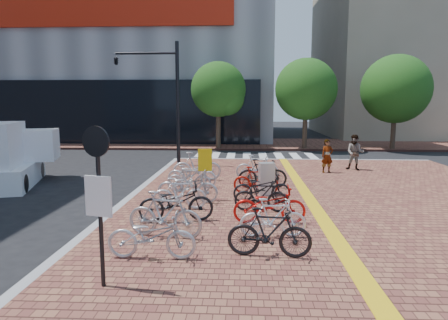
# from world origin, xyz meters

# --- Properties ---
(ground) EXTENTS (120.00, 120.00, 0.00)m
(ground) POSITION_xyz_m (0.00, 0.00, 0.00)
(ground) COLOR black
(ground) RESTS_ON ground
(kerb_north) EXTENTS (14.00, 0.25, 0.15)m
(kerb_north) POSITION_xyz_m (3.00, 12.00, 0.08)
(kerb_north) COLOR gray
(kerb_north) RESTS_ON ground
(far_sidewalk) EXTENTS (70.00, 8.00, 0.15)m
(far_sidewalk) POSITION_xyz_m (0.00, 21.00, 0.07)
(far_sidewalk) COLOR brown
(far_sidewalk) RESTS_ON ground
(building_beige) EXTENTS (20.00, 18.00, 18.00)m
(building_beige) POSITION_xyz_m (18.00, 32.00, 9.00)
(building_beige) COLOR gray
(building_beige) RESTS_ON ground
(crosswalk) EXTENTS (7.50, 4.00, 0.01)m
(crosswalk) POSITION_xyz_m (0.50, 14.00, 0.01)
(crosswalk) COLOR silver
(crosswalk) RESTS_ON ground
(street_trees) EXTENTS (16.20, 4.60, 6.35)m
(street_trees) POSITION_xyz_m (5.04, 17.45, 4.10)
(street_trees) COLOR #38281E
(street_trees) RESTS_ON far_sidewalk
(bike_0) EXTENTS (1.81, 0.63, 0.95)m
(bike_0) POSITION_xyz_m (-2.01, -2.68, 0.62)
(bike_0) COLOR silver
(bike_0) RESTS_ON sidewalk
(bike_1) EXTENTS (1.90, 0.86, 1.10)m
(bike_1) POSITION_xyz_m (-2.00, -1.39, 0.70)
(bike_1) COLOR #A9AAAE
(bike_1) RESTS_ON sidewalk
(bike_2) EXTENTS (2.07, 1.07, 1.04)m
(bike_2) POSITION_xyz_m (-1.95, -0.11, 0.67)
(bike_2) COLOR black
(bike_2) RESTS_ON sidewalk
(bike_3) EXTENTS (1.64, 0.64, 0.96)m
(bike_3) POSITION_xyz_m (-2.05, 1.07, 0.63)
(bike_3) COLOR silver
(bike_3) RESTS_ON sidewalk
(bike_4) EXTENTS (2.00, 0.83, 1.03)m
(bike_4) POSITION_xyz_m (-1.94, 1.93, 0.66)
(bike_4) COLOR #B0B0B5
(bike_4) RESTS_ON sidewalk
(bike_5) EXTENTS (1.64, 0.62, 0.96)m
(bike_5) POSITION_xyz_m (-2.10, 3.38, 0.63)
(bike_5) COLOR #AEAEB3
(bike_5) RESTS_ON sidewalk
(bike_6) EXTENTS (1.95, 0.90, 0.99)m
(bike_6) POSITION_xyz_m (-2.11, 4.26, 0.64)
(bike_6) COLOR silver
(bike_6) RESTS_ON sidewalk
(bike_7) EXTENTS (1.98, 0.69, 1.17)m
(bike_7) POSITION_xyz_m (-2.07, 5.57, 0.73)
(bike_7) COLOR silver
(bike_7) RESTS_ON sidewalk
(bike_8) EXTENTS (1.76, 0.64, 1.04)m
(bike_8) POSITION_xyz_m (0.37, -2.46, 0.67)
(bike_8) COLOR black
(bike_8) RESTS_ON sidewalk
(bike_9) EXTENTS (1.61, 0.58, 0.95)m
(bike_9) POSITION_xyz_m (0.53, -1.26, 0.62)
(bike_9) COLOR white
(bike_9) RESTS_ON sidewalk
(bike_10) EXTENTS (1.92, 0.73, 0.99)m
(bike_10) POSITION_xyz_m (0.52, -0.15, 0.65)
(bike_10) COLOR red
(bike_10) RESTS_ON sidewalk
(bike_11) EXTENTS (1.61, 0.61, 0.94)m
(bike_11) POSITION_xyz_m (0.34, 0.99, 0.62)
(bike_11) COLOR black
(bike_11) RESTS_ON sidewalk
(bike_12) EXTENTS (1.87, 0.81, 0.95)m
(bike_12) POSITION_xyz_m (0.41, 2.04, 0.63)
(bike_12) COLOR black
(bike_12) RESTS_ON sidewalk
(bike_13) EXTENTS (1.61, 0.60, 0.95)m
(bike_13) POSITION_xyz_m (0.26, 3.31, 0.62)
(bike_13) COLOR #A8170C
(bike_13) RESTS_ON sidewalk
(bike_14) EXTENTS (1.83, 0.59, 1.09)m
(bike_14) POSITION_xyz_m (0.53, 4.25, 0.69)
(bike_14) COLOR black
(bike_14) RESTS_ON sidewalk
(bike_15) EXTENTS (1.80, 0.71, 1.05)m
(bike_15) POSITION_xyz_m (0.37, 5.71, 0.67)
(bike_15) COLOR silver
(bike_15) RESTS_ON sidewalk
(pedestrian_a) EXTENTS (0.62, 0.47, 1.51)m
(pedestrian_a) POSITION_xyz_m (3.58, 7.71, 0.91)
(pedestrian_a) COLOR gray
(pedestrian_a) RESTS_ON sidewalk
(pedestrian_b) EXTENTS (1.00, 0.91, 1.67)m
(pedestrian_b) POSITION_xyz_m (5.03, 8.50, 0.98)
(pedestrian_b) COLOR #53576A
(pedestrian_b) RESTS_ON sidewalk
(utility_box) EXTENTS (0.57, 0.46, 1.11)m
(utility_box) POSITION_xyz_m (0.61, 3.18, 0.70)
(utility_box) COLOR silver
(utility_box) RESTS_ON sidewalk
(yellow_sign) EXTENTS (0.45, 0.13, 1.67)m
(yellow_sign) POSITION_xyz_m (-1.41, 2.35, 1.31)
(yellow_sign) COLOR #B7B7BC
(yellow_sign) RESTS_ON sidewalk
(notice_sign) EXTENTS (0.50, 0.19, 2.77)m
(notice_sign) POSITION_xyz_m (-2.56, -3.97, 1.90)
(notice_sign) COLOR black
(notice_sign) RESTS_ON sidewalk
(traffic_light_pole) EXTENTS (3.28, 1.27, 6.11)m
(traffic_light_pole) POSITION_xyz_m (-4.91, 9.62, 4.37)
(traffic_light_pole) COLOR black
(traffic_light_pole) RESTS_ON sidewalk
(box_truck) EXTENTS (3.11, 4.76, 2.55)m
(box_truck) POSITION_xyz_m (-9.49, 4.79, 1.20)
(box_truck) COLOR white
(box_truck) RESTS_ON ground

